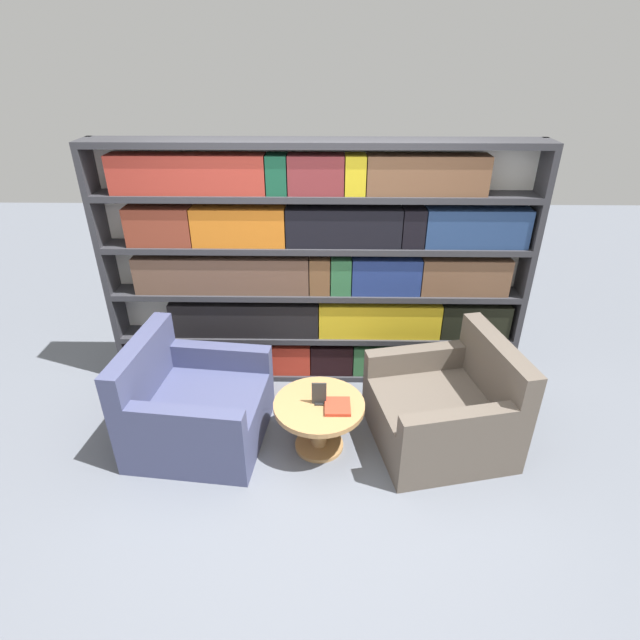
% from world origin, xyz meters
% --- Properties ---
extents(ground_plane, '(14.00, 14.00, 0.00)m').
position_xyz_m(ground_plane, '(0.00, 0.00, 0.00)').
color(ground_plane, slate).
extents(bookshelf, '(3.53, 0.30, 2.09)m').
position_xyz_m(bookshelf, '(0.02, 1.30, 1.03)').
color(bookshelf, silver).
rests_on(bookshelf, ground_plane).
extents(armchair_left, '(1.04, 1.03, 0.83)m').
position_xyz_m(armchair_left, '(-0.91, 0.40, 0.28)').
color(armchair_left, '#42476B').
rests_on(armchair_left, ground_plane).
extents(armchair_right, '(1.11, 1.10, 0.83)m').
position_xyz_m(armchair_right, '(1.00, 0.41, 0.28)').
color(armchair_right, brown).
rests_on(armchair_right, ground_plane).
extents(coffee_table, '(0.67, 0.67, 0.41)m').
position_xyz_m(coffee_table, '(0.04, 0.31, 0.30)').
color(coffee_table, '#AD7F4C').
rests_on(coffee_table, ground_plane).
extents(table_sign, '(0.11, 0.06, 0.18)m').
position_xyz_m(table_sign, '(0.04, 0.31, 0.49)').
color(table_sign, black).
rests_on(table_sign, coffee_table).
extents(stray_book, '(0.19, 0.20, 0.03)m').
position_xyz_m(stray_book, '(0.18, 0.26, 0.43)').
color(stray_book, '#B73823').
rests_on(stray_book, coffee_table).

